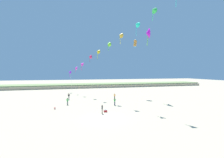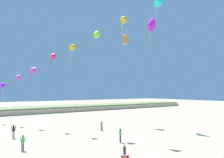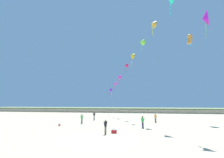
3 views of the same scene
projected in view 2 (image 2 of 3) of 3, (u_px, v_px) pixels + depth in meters
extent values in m
cube|color=tan|center=(20.00, 111.00, 54.54)|extent=(120.00, 11.86, 1.10)
cube|color=#7A8E56|center=(20.00, 109.00, 54.59)|extent=(120.00, 10.08, 0.63)
cylinder|color=black|center=(102.00, 128.00, 29.98)|extent=(0.11, 0.11, 0.75)
cylinder|color=black|center=(101.00, 128.00, 29.94)|extent=(0.11, 0.11, 0.75)
cylinder|color=orange|center=(102.00, 124.00, 30.00)|extent=(0.20, 0.20, 0.53)
cylinder|color=orange|center=(103.00, 123.00, 30.06)|extent=(0.19, 0.11, 0.50)
cylinder|color=orange|center=(101.00, 124.00, 29.95)|extent=(0.19, 0.11, 0.50)
sphere|color=tan|center=(102.00, 121.00, 30.03)|extent=(0.20, 0.20, 0.20)
cylinder|color=#282D4C|center=(120.00, 139.00, 22.79)|extent=(0.12, 0.12, 0.81)
cylinder|color=#282D4C|center=(121.00, 139.00, 22.91)|extent=(0.12, 0.12, 0.81)
cylinder|color=green|center=(120.00, 133.00, 22.90)|extent=(0.21, 0.21, 0.57)
cylinder|color=green|center=(120.00, 133.00, 22.74)|extent=(0.21, 0.16, 0.54)
cylinder|color=green|center=(121.00, 132.00, 23.06)|extent=(0.21, 0.16, 0.54)
sphere|color=brown|center=(120.00, 130.00, 22.92)|extent=(0.22, 0.22, 0.22)
cylinder|color=gray|center=(13.00, 135.00, 24.94)|extent=(0.13, 0.13, 0.87)
cylinder|color=gray|center=(14.00, 135.00, 25.03)|extent=(0.13, 0.13, 0.87)
cylinder|color=black|center=(14.00, 129.00, 25.03)|extent=(0.23, 0.23, 0.62)
cylinder|color=black|center=(12.00, 129.00, 24.92)|extent=(0.21, 0.09, 0.58)
cylinder|color=black|center=(15.00, 128.00, 25.15)|extent=(0.21, 0.09, 0.58)
sphere|color=#9E7051|center=(14.00, 125.00, 25.06)|extent=(0.24, 0.24, 0.24)
cylinder|color=#474C56|center=(23.00, 147.00, 19.70)|extent=(0.11, 0.11, 0.78)
cylinder|color=#474C56|center=(22.00, 147.00, 19.62)|extent=(0.11, 0.11, 0.78)
cylinder|color=green|center=(23.00, 140.00, 19.70)|extent=(0.21, 0.21, 0.55)
cylinder|color=green|center=(25.00, 139.00, 19.80)|extent=(0.19, 0.08, 0.53)
cylinder|color=green|center=(21.00, 140.00, 19.60)|extent=(0.19, 0.08, 0.53)
sphere|color=brown|center=(23.00, 136.00, 19.73)|extent=(0.21, 0.21, 0.21)
cylinder|color=black|center=(125.00, 150.00, 16.10)|extent=(0.21, 0.21, 0.57)
cylinder|color=black|center=(124.00, 149.00, 16.28)|extent=(0.17, 0.20, 0.54)
cylinder|color=black|center=(125.00, 151.00, 15.92)|extent=(0.17, 0.20, 0.54)
sphere|color=beige|center=(125.00, 145.00, 16.12)|extent=(0.22, 0.22, 0.22)
cone|color=#8022E0|center=(1.00, 85.00, 37.98)|extent=(1.26, 1.36, 1.17)
cylinder|color=#B739E5|center=(1.00, 90.00, 37.99)|extent=(0.09, 0.13, 1.45)
cone|color=#E73CD2|center=(17.00, 77.00, 36.26)|extent=(1.27, 1.37, 1.21)
cylinder|color=#E539A7|center=(16.00, 82.00, 36.28)|extent=(0.19, 0.22, 1.22)
cone|color=#F02CC8|center=(32.00, 69.00, 34.16)|extent=(1.25, 1.36, 1.22)
cylinder|color=#E53999|center=(31.00, 76.00, 34.16)|extent=(0.09, 0.19, 1.77)
cone|color=#E1245E|center=(52.00, 56.00, 32.47)|extent=(1.14, 1.31, 1.11)
cylinder|color=#E53944|center=(51.00, 62.00, 32.48)|extent=(0.18, 0.20, 1.39)
cone|color=gold|center=(71.00, 46.00, 30.19)|extent=(1.39, 1.43, 1.22)
cylinder|color=#D0E539|center=(71.00, 54.00, 30.18)|extent=(0.08, 0.23, 1.93)
cone|color=#71E332|center=(96.00, 34.00, 28.44)|extent=(1.23, 1.32, 1.12)
cylinder|color=#4CE539|center=(95.00, 40.00, 28.45)|extent=(0.17, 0.11, 1.34)
cone|color=gold|center=(123.00, 19.00, 26.35)|extent=(1.25, 1.35, 1.15)
cylinder|color=yellow|center=(122.00, 27.00, 26.35)|extent=(0.26, 0.15, 1.74)
cone|color=#1FEFC2|center=(157.00, 2.00, 24.40)|extent=(1.27, 1.37, 1.22)
cylinder|color=#39E1E5|center=(156.00, 12.00, 24.38)|extent=(0.21, 0.28, 2.16)
cylinder|color=silver|center=(4.00, 104.00, 38.16)|extent=(0.76, 0.15, 7.09)
cylinder|color=orange|center=(125.00, 40.00, 37.52)|extent=(1.38, 1.23, 1.73)
sphere|color=orange|center=(125.00, 37.00, 37.57)|extent=(0.87, 0.87, 0.87)
cone|color=#2D9CE5|center=(125.00, 45.00, 37.47)|extent=(0.99, 0.99, 0.66)
sphere|color=black|center=(125.00, 35.00, 37.59)|extent=(0.18, 0.18, 0.18)
cone|color=#CD19DC|center=(150.00, 25.00, 34.39)|extent=(1.57, 2.64, 2.53)
cone|color=#78E52D|center=(150.00, 25.00, 34.39)|extent=(0.91, 1.47, 1.39)
cylinder|color=#78E52D|center=(150.00, 35.00, 34.26)|extent=(0.37, 0.15, 2.99)
cube|color=red|center=(125.00, 157.00, 17.23)|extent=(0.56, 0.40, 0.36)
cube|color=white|center=(125.00, 155.00, 17.24)|extent=(0.58, 0.41, 0.06)
cylinder|color=black|center=(125.00, 154.00, 17.25)|extent=(0.45, 0.03, 0.03)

